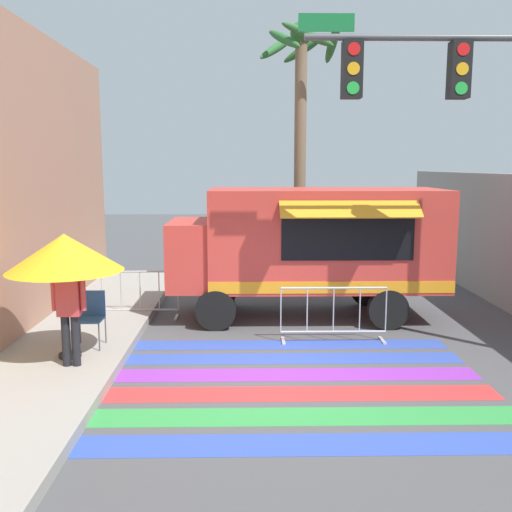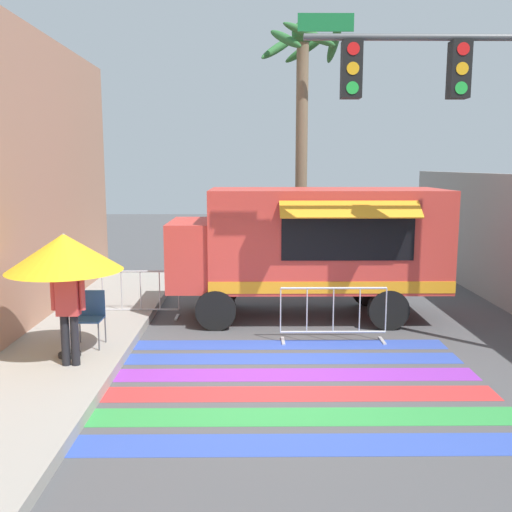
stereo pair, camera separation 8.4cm
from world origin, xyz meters
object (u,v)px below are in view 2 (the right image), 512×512
vendor_person (68,304)px  traffic_signal_pole (458,114)px  patio_umbrella (64,253)px  barricade_front (333,315)px  barricade_side (141,295)px  palm_tree (302,105)px  folding_chair (90,313)px  food_truck (305,242)px

vendor_person → traffic_signal_pole: bearing=-6.9°
patio_umbrella → barricade_front: size_ratio=1.02×
patio_umbrella → vendor_person: bearing=-69.2°
barricade_side → palm_tree: (3.77, 3.87, 4.36)m
folding_chair → palm_tree: palm_tree is taller
barricade_side → folding_chair: bearing=-99.9°
food_truck → barricade_side: food_truck is taller
patio_umbrella → food_truck: bearing=36.7°
vendor_person → patio_umbrella: bearing=95.0°
patio_umbrella → barricade_front: (4.50, 1.29, -1.37)m
traffic_signal_pole → patio_umbrella: size_ratio=2.82×
traffic_signal_pole → barricade_front: 4.10m
patio_umbrella → barricade_front: patio_umbrella is taller
traffic_signal_pole → palm_tree: (-2.00, 6.31, 0.78)m
vendor_person → barricade_front: vendor_person is taller
traffic_signal_pole → barricade_front: bearing=158.9°
barricade_front → barricade_side: bearing=156.3°
barricade_front → food_truck: bearing=101.8°
traffic_signal_pole → barricade_front: (-1.88, 0.72, -3.57)m
traffic_signal_pole → palm_tree: palm_tree is taller
patio_umbrella → traffic_signal_pole: bearing=5.1°
food_truck → vendor_person: 5.31m
folding_chair → palm_tree: (4.19, 6.26, 4.13)m
palm_tree → traffic_signal_pole: bearing=-72.4°
folding_chair → vendor_person: size_ratio=0.55×
vendor_person → palm_tree: 9.20m
patio_umbrella → folding_chair: 1.31m
palm_tree → folding_chair: bearing=-123.8°
traffic_signal_pole → food_truck: bearing=131.8°
barricade_side → palm_tree: bearing=45.7°
traffic_signal_pole → patio_umbrella: 6.77m
patio_umbrella → folding_chair: (0.18, 0.62, -1.15)m
patio_umbrella → barricade_front: bearing=16.0°
patio_umbrella → barricade_side: (0.60, 3.00, -1.38)m
folding_chair → barricade_side: size_ratio=0.57×
barricade_front → barricade_side: 4.26m
food_truck → patio_umbrella: (-4.13, -3.08, 0.24)m
traffic_signal_pole → barricade_side: 7.22m
vendor_person → barricade_front: bearing=5.5°
folding_chair → barricade_front: size_ratio=0.47×
folding_chair → traffic_signal_pole: bearing=-4.3°
barricade_front → palm_tree: bearing=91.3°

